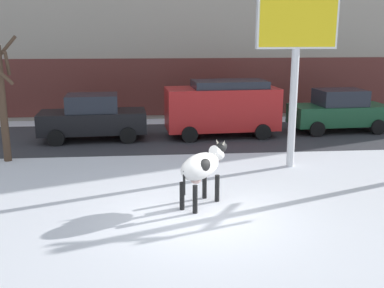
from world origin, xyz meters
name	(u,v)px	position (x,y,z in m)	size (l,w,h in m)	color
ground_plane	(202,218)	(0.00, 0.00, 0.00)	(120.00, 120.00, 0.00)	white
road_strip	(179,137)	(0.00, 8.52, 0.00)	(60.00, 5.60, 0.01)	#333338
cow_holstein	(202,167)	(0.09, 0.82, 1.00)	(1.55, 1.71, 1.54)	silver
billboard	(297,30)	(3.32, 3.95, 4.31)	(2.53, 0.29, 5.56)	silver
car_black_sedan	(93,118)	(-3.47, 8.38, 0.91)	(4.31, 2.19, 1.84)	black
car_red_van	(222,107)	(1.81, 8.60, 1.24)	(4.71, 2.35, 2.32)	red
car_darkgreen_sedan	(339,111)	(7.03, 9.07, 0.91)	(4.31, 2.19, 1.84)	#194C2D
bare_tree_left_lot	(2,97)	(-6.01, 5.48, 2.17)	(1.28, 1.29, 4.14)	#4C3828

